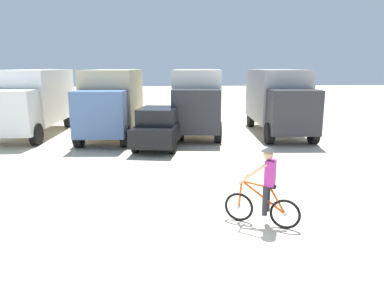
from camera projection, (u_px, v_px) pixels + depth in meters
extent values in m
plane|color=beige|center=(186.00, 244.00, 7.28)|extent=(120.00, 120.00, 0.00)
cube|color=white|center=(38.00, 95.00, 19.25)|extent=(2.65, 5.31, 2.70)
cube|color=silver|center=(10.00, 113.00, 16.03)|extent=(2.27, 1.60, 2.00)
cube|color=black|center=(2.00, 107.00, 15.28)|extent=(2.03, 0.18, 0.80)
cylinder|color=black|center=(36.00, 134.00, 16.38)|extent=(0.37, 1.01, 1.00)
cylinder|color=black|center=(69.00, 119.00, 21.26)|extent=(0.37, 1.01, 1.00)
cylinder|color=black|center=(33.00, 119.00, 21.18)|extent=(0.37, 1.01, 1.00)
cube|color=#CCB78E|center=(114.00, 96.00, 18.87)|extent=(2.73, 5.34, 2.70)
cube|color=#4C6B9E|center=(100.00, 114.00, 15.65)|extent=(2.29, 1.64, 2.00)
cube|color=black|center=(96.00, 108.00, 14.89)|extent=(2.02, 0.21, 0.80)
cylinder|color=black|center=(125.00, 136.00, 15.98)|extent=(0.38, 1.02, 1.00)
cylinder|color=black|center=(79.00, 136.00, 15.93)|extent=(0.38, 1.02, 1.00)
cylinder|color=black|center=(139.00, 120.00, 20.86)|extent=(0.38, 1.02, 1.00)
cylinder|color=black|center=(103.00, 120.00, 20.81)|extent=(0.38, 1.02, 1.00)
cube|color=white|center=(197.00, 95.00, 19.85)|extent=(2.99, 5.45, 2.70)
cube|color=#2D2D33|center=(196.00, 111.00, 16.63)|extent=(2.36, 1.75, 2.00)
cube|color=black|center=(196.00, 105.00, 15.88)|extent=(2.02, 0.32, 0.80)
cylinder|color=black|center=(218.00, 132.00, 16.91)|extent=(0.44, 1.03, 1.00)
cylinder|color=black|center=(174.00, 132.00, 16.97)|extent=(0.44, 1.03, 1.00)
cylinder|color=black|center=(215.00, 118.00, 21.79)|extent=(0.44, 1.03, 1.00)
cylinder|color=black|center=(181.00, 117.00, 21.85)|extent=(0.44, 1.03, 1.00)
cube|color=#9E9EA3|center=(276.00, 95.00, 19.54)|extent=(2.78, 5.36, 2.70)
cube|color=#2D2D33|center=(293.00, 112.00, 16.32)|extent=(2.31, 1.66, 2.00)
cube|color=black|center=(299.00, 106.00, 15.56)|extent=(2.02, 0.23, 0.80)
cylinder|color=black|center=(313.00, 133.00, 16.64)|extent=(0.39, 1.02, 1.00)
cylinder|color=black|center=(269.00, 133.00, 16.61)|extent=(0.39, 1.02, 1.00)
cylinder|color=black|center=(285.00, 118.00, 21.52)|extent=(0.39, 1.02, 1.00)
cylinder|color=black|center=(251.00, 118.00, 21.49)|extent=(0.39, 1.02, 1.00)
cube|color=black|center=(160.00, 131.00, 16.04)|extent=(2.53, 4.46, 0.76)
cube|color=black|center=(159.00, 116.00, 15.74)|extent=(1.97, 2.37, 0.68)
cylinder|color=black|center=(149.00, 134.00, 17.47)|extent=(0.34, 0.67, 0.64)
cylinder|color=black|center=(181.00, 135.00, 17.31)|extent=(0.34, 0.67, 0.64)
cylinder|color=black|center=(135.00, 145.00, 14.93)|extent=(0.34, 0.67, 0.64)
cylinder|color=black|center=(173.00, 146.00, 14.77)|extent=(0.34, 0.67, 0.64)
torus|color=black|center=(239.00, 207.00, 8.33)|extent=(0.63, 0.38, 0.68)
cylinder|color=silver|center=(239.00, 207.00, 8.33)|extent=(0.11, 0.11, 0.08)
torus|color=black|center=(285.00, 214.00, 7.93)|extent=(0.63, 0.38, 0.68)
cylinder|color=silver|center=(285.00, 214.00, 7.93)|extent=(0.11, 0.11, 0.08)
cylinder|color=#E05119|center=(263.00, 197.00, 8.05)|extent=(0.93, 0.53, 0.68)
cylinder|color=#E05119|center=(256.00, 184.00, 8.06)|extent=(0.60, 0.36, 0.13)
cylinder|color=#E05119|center=(278.00, 201.00, 7.93)|extent=(0.36, 0.23, 0.59)
cylinder|color=#E05119|center=(240.00, 194.00, 8.26)|extent=(0.11, 0.09, 0.64)
cylinder|color=silver|center=(242.00, 181.00, 8.18)|extent=(0.28, 0.47, 0.04)
cube|color=black|center=(271.00, 187.00, 7.94)|extent=(0.27, 0.22, 0.06)
cube|color=#AD2D8C|center=(270.00, 173.00, 7.88)|extent=(0.33, 0.38, 0.56)
sphere|color=tan|center=(268.00, 155.00, 7.82)|extent=(0.22, 0.22, 0.22)
cone|color=#333333|center=(269.00, 149.00, 7.79)|extent=(0.32, 0.32, 0.10)
cylinder|color=#26262B|center=(265.00, 201.00, 7.91)|extent=(0.12, 0.12, 0.66)
cylinder|color=#26262B|center=(268.00, 197.00, 8.15)|extent=(0.12, 0.12, 0.66)
cylinder|color=tan|center=(253.00, 174.00, 7.85)|extent=(0.59, 0.31, 0.53)
cylinder|color=tan|center=(257.00, 170.00, 8.17)|extent=(0.56, 0.38, 0.53)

